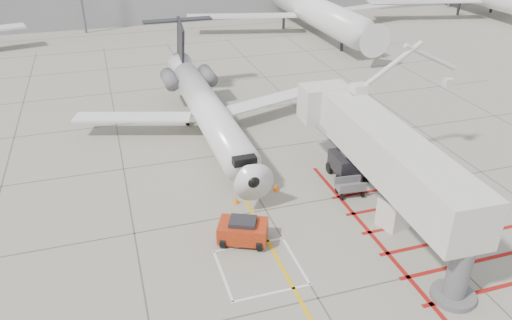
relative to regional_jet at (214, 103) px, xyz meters
name	(u,v)px	position (x,y,z in m)	size (l,w,h in m)	color
ground_plane	(289,249)	(0.88, -13.63, -3.53)	(260.00, 260.00, 0.00)	gray
regional_jet	(214,103)	(0.00, 0.00, 0.00)	(21.35, 26.92, 7.05)	silver
jet_bridge	(397,170)	(7.36, -13.24, 0.17)	(8.75, 18.47, 7.39)	silver
pushback_tug	(243,230)	(-1.33, -12.23, -2.74)	(2.68, 1.68, 1.57)	#AB2D10
baggage_cart	(350,187)	(6.65, -9.57, -2.95)	(1.81, 1.15, 1.15)	slate
ground_power_unit	(400,209)	(7.98, -13.26, -2.54)	(2.48, 1.45, 1.96)	silver
cone_nose	(236,200)	(-0.65, -8.33, -3.28)	(0.35, 0.35, 0.48)	orange
cone_side	(276,187)	(2.29, -7.60, -3.25)	(0.40, 0.40, 0.55)	#E9560C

